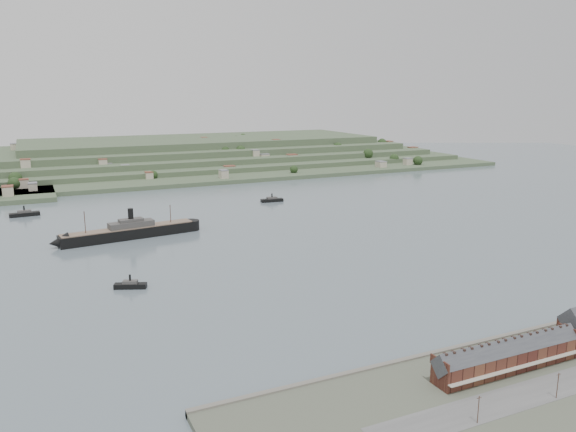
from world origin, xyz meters
name	(u,v)px	position (x,y,z in m)	size (l,w,h in m)	color
ground	(303,245)	(0.00, 0.00, 0.00)	(1400.00, 1400.00, 0.00)	slate
terrace_row	(508,356)	(-10.00, -168.02, 6.84)	(55.60, 9.80, 11.07)	#401B16
far_peninsula	(181,156)	(27.91, 393.10, 11.88)	(760.00, 309.00, 30.00)	#405539
steamship	(125,232)	(-93.15, 59.48, 4.15)	(93.53, 22.37, 22.47)	black
tugboat	(130,285)	(-105.80, -33.49, 1.62)	(15.19, 9.26, 6.66)	black
ferry_west	(25,214)	(-149.74, 156.93, 1.86)	(20.99, 7.13, 7.74)	black
ferry_east	(272,200)	(36.72, 131.38, 1.68)	(19.01, 6.94, 6.97)	black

